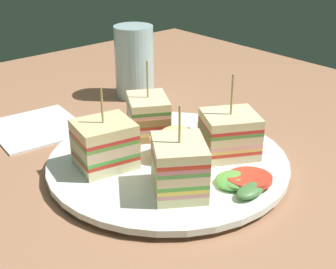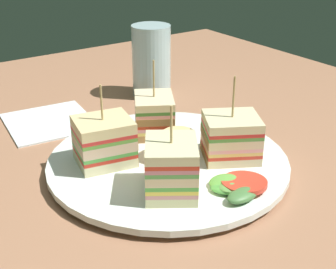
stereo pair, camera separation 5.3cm
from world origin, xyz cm
name	(u,v)px [view 2 (the right image)]	position (x,y,z in cm)	size (l,w,h in cm)	color
ground_plane	(168,175)	(0.00, 0.00, -0.90)	(108.22, 98.41, 1.80)	#A77253
plate	(168,162)	(0.00, 0.00, 0.81)	(27.77, 27.77, 1.34)	white
sandwich_wedge_0	(171,168)	(6.08, -3.81, 4.09)	(7.91, 7.60, 9.38)	beige
sandwich_wedge_1	(231,137)	(3.81, 6.08, 3.85)	(7.81, 8.05, 9.80)	beige
sandwich_wedge_2	(154,115)	(-6.72, 2.51, 3.79)	(7.69, 7.17, 9.60)	beige
sandwich_wedge_3	(104,141)	(-3.24, -6.39, 3.96)	(6.50, 7.07, 9.31)	beige
chip_pile	(173,145)	(0.00, 0.64, 2.89)	(6.26, 6.64, 3.01)	#F4D174
salad_garnish	(236,186)	(9.80, 1.66, 1.89)	(5.92, 6.23, 1.31)	#60A944
napkin	(49,121)	(-20.34, -6.44, 0.25)	(12.12, 11.54, 0.50)	white
drinking_glass	(151,66)	(-21.71, 11.76, 4.87)	(6.13, 6.13, 11.33)	silver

